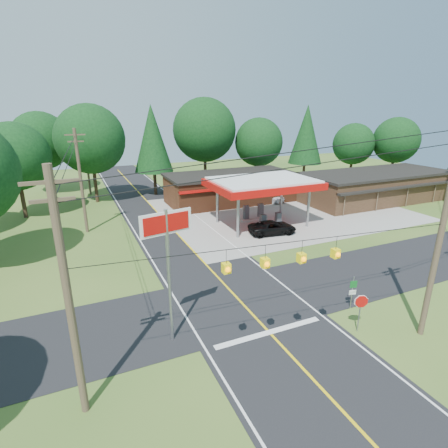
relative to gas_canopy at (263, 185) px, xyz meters
name	(u,v)px	position (x,y,z in m)	size (l,w,h in m)	color
ground	(240,301)	(-9.00, -13.00, -4.27)	(120.00, 120.00, 0.00)	#385A1F
main_highway	(240,301)	(-9.00, -13.00, -4.26)	(8.00, 120.00, 0.02)	black
cross_road	(240,301)	(-9.00, -13.00, -4.25)	(70.00, 7.00, 0.02)	black
lane_center_yellow	(240,301)	(-9.00, -13.00, -4.24)	(0.15, 110.00, 0.00)	yellow
gas_canopy	(263,185)	(0.00, 0.00, 0.00)	(10.60, 7.40, 4.88)	gray
convenience_store	(230,187)	(1.00, 9.98, -2.35)	(16.40, 7.55, 3.80)	#5C2F1A
strip_building	(375,186)	(19.00, 2.98, -2.35)	(20.40, 8.75, 3.80)	#372416
utility_pole_near_right	(441,230)	(-1.50, -20.00, 1.69)	(1.80, 0.30, 11.50)	#473828
utility_pole_near_left	(68,297)	(-18.50, -18.00, 0.93)	(1.80, 0.30, 10.00)	#473828
utility_pole_far_left	(81,180)	(-17.00, 5.00, 0.93)	(1.80, 0.30, 10.00)	#473828
utility_pole_north	(87,161)	(-15.50, 22.00, 0.48)	(0.30, 0.30, 9.50)	#473828
overhead_beacons	(284,245)	(-10.00, -19.00, 1.95)	(17.04, 2.04, 1.03)	black
treeline_backdrop	(156,146)	(-8.18, 11.01, 3.22)	(70.27, 51.59, 13.30)	#332316
suv_car	(272,228)	(-0.50, -3.00, -3.62)	(4.66, 4.66, 1.29)	black
sedan_car	(268,196)	(5.54, 8.00, -3.50)	(4.50, 4.50, 1.53)	white
big_stop_sign	(167,246)	(-14.00, -15.01, 1.10)	(2.63, 0.61, 7.17)	gray
octagonal_stop_sign	(361,305)	(-4.50, -18.45, -2.59)	(0.75, 0.33, 2.26)	gray
route_sign_post	(353,290)	(-3.20, -16.52, -2.98)	(0.44, 0.14, 2.17)	gray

